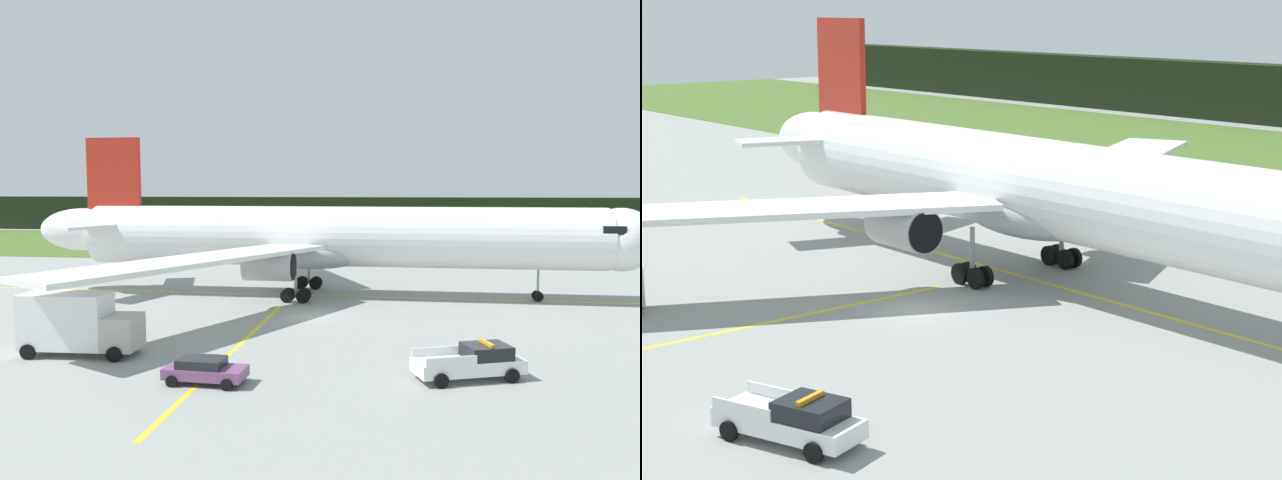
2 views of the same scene
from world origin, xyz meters
The scene contains 5 objects.
ground centered at (0.00, 0.00, 0.00)m, with size 320.00×320.00×0.00m, color gray.
taxiway_centerline_main centered at (1.19, 8.98, 0.00)m, with size 74.16×0.30×0.01m, color yellow.
taxiway_centerline_spur centered at (-3.12, -10.08, 0.00)m, with size 27.66×0.30×0.01m, color yellow.
airliner centered at (0.61, 8.98, 5.37)m, with size 56.44×52.47×14.66m.
ops_pickup_truck centered at (10.71, -13.96, 0.90)m, with size 6.03×3.85×1.94m.
Camera 2 is at (42.58, -32.58, 15.57)m, focal length 60.16 mm.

